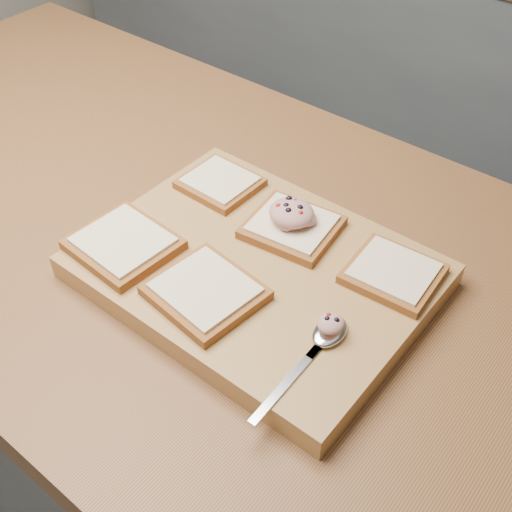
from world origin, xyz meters
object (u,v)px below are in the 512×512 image
Objects in this scene: bread_far_center at (292,226)px; tuna_salad_dollop at (292,213)px; cutting_board at (256,271)px; spoon at (324,339)px.

bread_far_center is 0.02m from tuna_salad_dollop.
tuna_salad_dollop reaches higher than cutting_board.
tuna_salad_dollop is (-0.00, 0.08, 0.05)m from cutting_board.
bread_far_center is at bearing 137.11° from spoon.
tuna_salad_dollop is 0.21m from spoon.
tuna_salad_dollop is at bearing 171.12° from bread_far_center.
cutting_board is 3.34× the size of bread_far_center.
cutting_board is at bearing -90.38° from bread_far_center.
bread_far_center is at bearing -8.88° from tuna_salad_dollop.
tuna_salad_dollop is 0.35× the size of spoon.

